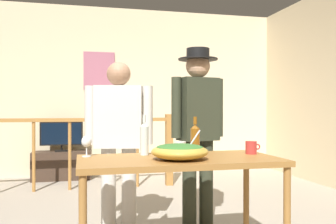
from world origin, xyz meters
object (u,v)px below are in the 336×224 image
object	(u,v)px
framed_picture	(99,71)
stair_railing	(87,143)
person_standing_left	(119,133)
salad_bowl	(180,151)
wine_glass	(87,142)
mug_white	(180,148)
mug_red	(251,148)
person_standing_right	(198,122)
tv_console	(62,165)
wine_bottle_amber	(195,139)
flat_screen_tv	(62,134)
wine_bottle_clear	(144,138)
serving_table	(179,168)

from	to	relation	value
framed_picture	stair_railing	xyz separation A→B (m)	(-0.22, -1.13, -1.12)
stair_railing	person_standing_left	world-z (taller)	person_standing_left
salad_bowl	wine_glass	distance (m)	0.71
mug_white	mug_red	xyz separation A→B (m)	(0.55, -0.09, -0.00)
wine_glass	salad_bowl	bearing A→B (deg)	-26.99
framed_picture	person_standing_left	xyz separation A→B (m)	(0.02, -3.08, -0.86)
wine_glass	mug_red	bearing A→B (deg)	-5.89
mug_white	person_standing_right	world-z (taller)	person_standing_right
framed_picture	mug_red	bearing A→B (deg)	-74.75
framed_picture	salad_bowl	distance (m)	4.00
tv_console	salad_bowl	xyz separation A→B (m)	(0.97, -3.58, 0.59)
stair_railing	salad_bowl	size ratio (longest dim) A/B	8.42
mug_white	wine_bottle_amber	bearing A→B (deg)	-11.97
tv_console	person_standing_right	distance (m)	3.19
mug_white	person_standing_left	size ratio (longest dim) A/B	0.08
flat_screen_tv	wine_bottle_amber	xyz separation A→B (m)	(1.16, -3.28, 0.16)
salad_bowl	mug_red	xyz separation A→B (m)	(0.64, 0.19, -0.01)
salad_bowl	wine_bottle_clear	xyz separation A→B (m)	(-0.20, 0.32, 0.07)
framed_picture	person_standing_right	size ratio (longest dim) A/B	0.38
flat_screen_tv	salad_bowl	distance (m)	3.68
serving_table	mug_red	bearing A→B (deg)	7.81
framed_picture	wine_glass	xyz separation A→B (m)	(-0.26, -3.55, -0.90)
serving_table	wine_glass	bearing A→B (deg)	161.77
stair_railing	mug_red	distance (m)	2.83
salad_bowl	wine_bottle_clear	distance (m)	0.38
person_standing_right	wine_glass	bearing A→B (deg)	12.60
framed_picture	flat_screen_tv	world-z (taller)	framed_picture
wine_bottle_clear	wine_bottle_amber	world-z (taller)	wine_bottle_clear
mug_red	framed_picture	bearing A→B (deg)	105.25
salad_bowl	wine_glass	bearing A→B (deg)	153.01
mug_white	stair_railing	bearing A→B (deg)	105.34
framed_picture	tv_console	xyz separation A→B (m)	(-0.60, -0.29, -1.54)
stair_railing	wine_glass	bearing A→B (deg)	-90.92
framed_picture	person_standing_left	distance (m)	3.20
stair_railing	mug_red	world-z (taller)	stair_railing
framed_picture	serving_table	world-z (taller)	framed_picture
wine_bottle_amber	mug_red	bearing A→B (deg)	-9.09
mug_red	person_standing_left	size ratio (longest dim) A/B	0.08
salad_bowl	tv_console	bearing A→B (deg)	105.11
serving_table	salad_bowl	distance (m)	0.18
wine_glass	serving_table	bearing A→B (deg)	-18.23
framed_picture	salad_bowl	size ratio (longest dim) A/B	1.61
wine_glass	stair_railing	bearing A→B (deg)	89.08
wine_glass	mug_red	distance (m)	1.27
framed_picture	wine_bottle_amber	size ratio (longest dim) A/B	2.18
serving_table	person_standing_right	xyz separation A→B (m)	(0.37, 0.68, 0.31)
mug_red	mug_white	bearing A→B (deg)	170.33
tv_console	wine_bottle_amber	bearing A→B (deg)	-70.71
wine_glass	person_standing_left	size ratio (longest dim) A/B	0.10
salad_bowl	mug_white	bearing A→B (deg)	73.72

